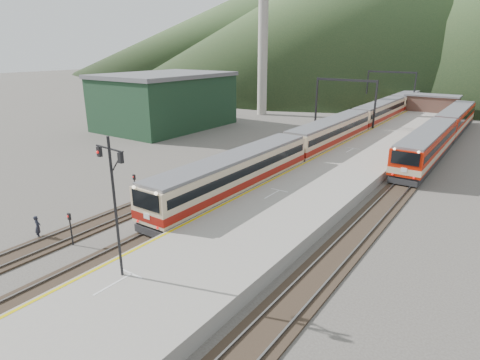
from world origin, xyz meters
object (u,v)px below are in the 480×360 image
Objects in this scene: second_train at (443,130)px; worker at (38,227)px; main_train at (359,121)px; signal_mast at (114,195)px.

second_train is 49.20m from worker.
main_train is 11.50m from second_train.
main_train is 2.02× the size of second_train.
main_train reaches higher than second_train.
worker is (-9.86, 0.90, -4.73)m from signal_mast.
main_train is at bearing 179.00° from second_train.
second_train is at bearing -74.41° from worker.
worker is at bearing 174.79° from signal_mast.
main_train is 46.47m from worker.
main_train reaches higher than worker.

